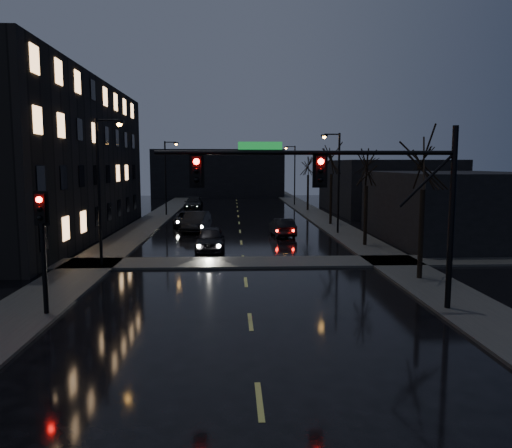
{
  "coord_description": "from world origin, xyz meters",
  "views": [
    {
      "loc": [
        -0.61,
        -9.22,
        5.59
      ],
      "look_at": [
        0.32,
        10.59,
        3.2
      ],
      "focal_mm": 35.0,
      "sensor_mm": 36.0,
      "label": 1
    }
  ],
  "objects": [
    {
      "name": "sidewalk_left",
      "position": [
        -8.5,
        35.0,
        0.06
      ],
      "size": [
        3.0,
        140.0,
        0.12
      ],
      "primitive_type": "cube",
      "color": "#2D2D2B",
      "rests_on": "ground"
    },
    {
      "name": "sidewalk_right",
      "position": [
        8.5,
        35.0,
        0.06
      ],
      "size": [
        3.0,
        140.0,
        0.12
      ],
      "primitive_type": "cube",
      "color": "#2D2D2B",
      "rests_on": "ground"
    },
    {
      "name": "sidewalk_cross",
      "position": [
        0.0,
        18.5,
        0.06
      ],
      "size": [
        40.0,
        3.0,
        0.12
      ],
      "primitive_type": "cube",
      "color": "#2D2D2B",
      "rests_on": "ground"
    },
    {
      "name": "apartment_block",
      "position": [
        -16.5,
        30.0,
        6.0
      ],
      "size": [
        12.0,
        30.0,
        12.0
      ],
      "primitive_type": "cube",
      "color": "black",
      "rests_on": "ground"
    },
    {
      "name": "commercial_right_near",
      "position": [
        15.5,
        26.0,
        2.5
      ],
      "size": [
        10.0,
        14.0,
        5.0
      ],
      "primitive_type": "cube",
      "color": "black",
      "rests_on": "ground"
    },
    {
      "name": "commercial_right_far",
      "position": [
        17.0,
        48.0,
        3.0
      ],
      "size": [
        12.0,
        18.0,
        6.0
      ],
      "primitive_type": "cube",
      "color": "black",
      "rests_on": "ground"
    },
    {
      "name": "far_block",
      "position": [
        -3.0,
        78.0,
        4.0
      ],
      "size": [
        22.0,
        10.0,
        8.0
      ],
      "primitive_type": "cube",
      "color": "black",
      "rests_on": "ground"
    },
    {
      "name": "signal_mast",
      "position": [
        3.85,
        9.0,
        4.87
      ],
      "size": [
        11.11,
        0.41,
        7.0
      ],
      "color": "black",
      "rests_on": "ground"
    },
    {
      "name": "signal_pole_left",
      "position": [
        -7.5,
        8.99,
        3.01
      ],
      "size": [
        0.35,
        0.41,
        4.53
      ],
      "color": "black",
      "rests_on": "ground"
    },
    {
      "name": "tree_near",
      "position": [
        8.4,
        14.0,
        6.22
      ],
      "size": [
        3.52,
        3.52,
        8.08
      ],
      "color": "black",
      "rests_on": "ground"
    },
    {
      "name": "tree_mid_a",
      "position": [
        8.4,
        24.0,
        5.83
      ],
      "size": [
        3.3,
        3.3,
        7.58
      ],
      "color": "black",
      "rests_on": "ground"
    },
    {
      "name": "tree_mid_b",
      "position": [
        8.4,
        36.0,
        6.61
      ],
      "size": [
        3.74,
        3.74,
        8.59
      ],
      "color": "black",
      "rests_on": "ground"
    },
    {
      "name": "tree_far",
      "position": [
        8.4,
        50.0,
        6.06
      ],
      "size": [
        3.43,
        3.43,
        7.88
      ],
      "color": "black",
      "rests_on": "ground"
    },
    {
      "name": "streetlight_l_near",
      "position": [
        -7.58,
        18.0,
        4.77
      ],
      "size": [
        1.53,
        0.28,
        8.0
      ],
      "color": "black",
      "rests_on": "ground"
    },
    {
      "name": "streetlight_l_far",
      "position": [
        -7.58,
        45.0,
        4.77
      ],
      "size": [
        1.53,
        0.28,
        8.0
      ],
      "color": "black",
      "rests_on": "ground"
    },
    {
      "name": "streetlight_r_mid",
      "position": [
        7.58,
        30.0,
        4.77
      ],
      "size": [
        1.53,
        0.28,
        8.0
      ],
      "color": "black",
      "rests_on": "ground"
    },
    {
      "name": "streetlight_r_far",
      "position": [
        7.58,
        58.0,
        4.77
      ],
      "size": [
        1.53,
        0.28,
        8.0
      ],
      "color": "black",
      "rests_on": "ground"
    },
    {
      "name": "oncoming_car_a",
      "position": [
        -2.07,
        22.86,
        0.77
      ],
      "size": [
        1.85,
        4.55,
        1.55
      ],
      "primitive_type": "imported",
      "rotation": [
        0.0,
        0.0,
        -0.01
      ],
      "color": "black",
      "rests_on": "ground"
    },
    {
      "name": "oncoming_car_b",
      "position": [
        -3.67,
        32.26,
        0.82
      ],
      "size": [
        2.4,
        5.17,
        1.64
      ],
      "primitive_type": "imported",
      "rotation": [
        0.0,
        0.0,
        -0.14
      ],
      "color": "black",
      "rests_on": "ground"
    },
    {
      "name": "oncoming_car_c",
      "position": [
        -4.73,
        35.6,
        0.67
      ],
      "size": [
        2.37,
        4.91,
        1.35
      ],
      "primitive_type": "imported",
      "rotation": [
        0.0,
        0.0,
        0.03
      ],
      "color": "black",
      "rests_on": "ground"
    },
    {
      "name": "oncoming_car_d",
      "position": [
        -5.4,
        52.15,
        0.76
      ],
      "size": [
        2.17,
        5.26,
        1.52
      ],
      "primitive_type": "imported",
      "rotation": [
        0.0,
        0.0,
        0.01
      ],
      "color": "black",
      "rests_on": "ground"
    },
    {
      "name": "lead_car",
      "position": [
        3.25,
        29.21,
        0.69
      ],
      "size": [
        1.89,
        4.33,
        1.39
      ],
      "primitive_type": "imported",
      "rotation": [
        0.0,
        0.0,
        3.24
      ],
      "color": "black",
      "rests_on": "ground"
    }
  ]
}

